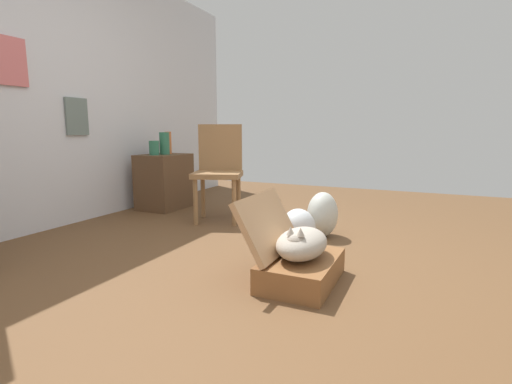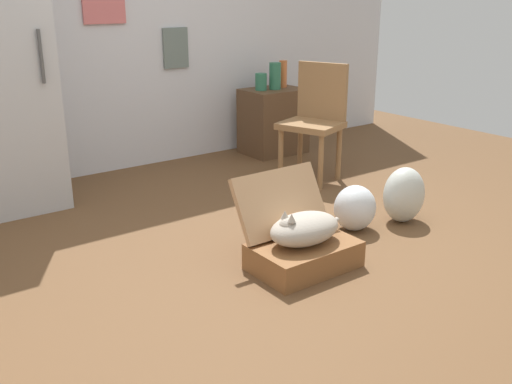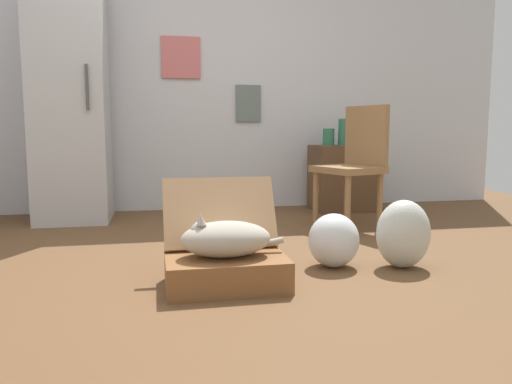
{
  "view_description": "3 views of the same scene",
  "coord_description": "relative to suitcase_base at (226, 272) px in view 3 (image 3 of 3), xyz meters",
  "views": [
    {
      "loc": [
        -2.1,
        -0.91,
        0.9
      ],
      "look_at": [
        -0.05,
        0.03,
        0.53
      ],
      "focal_mm": 26.58,
      "sensor_mm": 36.0,
      "label": 1
    },
    {
      "loc": [
        -2.05,
        -2.53,
        1.49
      ],
      "look_at": [
        -0.15,
        0.05,
        0.39
      ],
      "focal_mm": 40.93,
      "sensor_mm": 36.0,
      "label": 2
    },
    {
      "loc": [
        -0.38,
        -2.6,
        0.77
      ],
      "look_at": [
        0.17,
        0.03,
        0.43
      ],
      "focal_mm": 34.68,
      "sensor_mm": 36.0,
      "label": 3
    }
  ],
  "objects": [
    {
      "name": "ground_plane",
      "position": [
        0.04,
        0.26,
        -0.08
      ],
      "size": [
        7.68,
        7.68,
        0.0
      ],
      "primitive_type": "plane",
      "color": "brown",
      "rests_on": "ground"
    },
    {
      "name": "wall_back",
      "position": [
        0.04,
        2.52,
        1.22
      ],
      "size": [
        6.4,
        0.15,
        2.6
      ],
      "color": "silver",
      "rests_on": "ground"
    },
    {
      "name": "suitcase_base",
      "position": [
        0.0,
        0.0,
        0.0
      ],
      "size": [
        0.59,
        0.39,
        0.15
      ],
      "primitive_type": "cube",
      "color": "brown",
      "rests_on": "ground"
    },
    {
      "name": "suitcase_lid",
      "position": [
        0.0,
        0.22,
        0.26
      ],
      "size": [
        0.59,
        0.22,
        0.36
      ],
      "primitive_type": "cube",
      "rotation": [
        1.07,
        0.0,
        0.0
      ],
      "color": "tan",
      "rests_on": "suitcase_base"
    },
    {
      "name": "cat",
      "position": [
        -0.01,
        0.0,
        0.17
      ],
      "size": [
        0.52,
        0.28,
        0.21
      ],
      "color": "#B2A899",
      "rests_on": "suitcase_base"
    },
    {
      "name": "plastic_bag_white",
      "position": [
        0.64,
        0.24,
        0.07
      ],
      "size": [
        0.29,
        0.26,
        0.3
      ],
      "primitive_type": "ellipsoid",
      "color": "silver",
      "rests_on": "ground"
    },
    {
      "name": "plastic_bag_clear",
      "position": [
        1.02,
        0.14,
        0.11
      ],
      "size": [
        0.3,
        0.26,
        0.38
      ],
      "primitive_type": "ellipsoid",
      "color": "silver",
      "rests_on": "ground"
    },
    {
      "name": "refrigerator",
      "position": [
        -1.0,
        2.06,
        0.92
      ],
      "size": [
        0.58,
        0.68,
        1.99
      ],
      "color": "#B7BABC",
      "rests_on": "ground"
    },
    {
      "name": "side_table",
      "position": [
        1.43,
        2.11,
        0.23
      ],
      "size": [
        0.57,
        0.43,
        0.62
      ],
      "primitive_type": "cube",
      "color": "brown",
      "rests_on": "ground"
    },
    {
      "name": "vase_tall",
      "position": [
        1.29,
        2.13,
        0.62
      ],
      "size": [
        0.11,
        0.11,
        0.16
      ],
      "primitive_type": "cylinder",
      "color": "#2D7051",
      "rests_on": "side_table"
    },
    {
      "name": "vase_short",
      "position": [
        1.58,
        2.15,
        0.67
      ],
      "size": [
        0.08,
        0.08,
        0.26
      ],
      "primitive_type": "cylinder",
      "color": "#CC6B38",
      "rests_on": "side_table"
    },
    {
      "name": "vase_round",
      "position": [
        1.43,
        2.1,
        0.67
      ],
      "size": [
        0.11,
        0.11,
        0.25
      ],
      "primitive_type": "cylinder",
      "color": "#2D7051",
      "rests_on": "side_table"
    },
    {
      "name": "chair",
      "position": [
        1.19,
        1.25,
        0.45
      ],
      "size": [
        0.54,
        0.57,
        0.95
      ],
      "rotation": [
        0.0,
        0.0,
        -1.22
      ],
      "color": "olive",
      "rests_on": "ground"
    }
  ]
}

